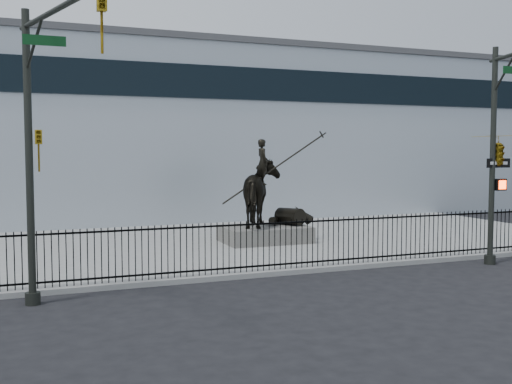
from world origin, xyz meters
name	(u,v)px	position (x,y,z in m)	size (l,w,h in m)	color
ground	(299,283)	(0.00, 0.00, 0.00)	(120.00, 120.00, 0.00)	black
plaza	(221,244)	(0.00, 7.00, 0.07)	(30.00, 12.00, 0.15)	gray
building	(151,137)	(0.00, 20.00, 4.50)	(44.00, 14.00, 9.00)	#B0B9C0
picket_fence	(281,244)	(0.00, 1.25, 0.90)	(22.10, 0.10, 1.50)	black
statue_plinth	(265,234)	(1.60, 6.41, 0.46)	(3.27, 2.25, 0.61)	#5B5853
equestrian_statue	(266,193)	(1.67, 6.41, 2.05)	(4.20, 2.61, 3.56)	black
traffic_signal_left	(41,136)	(-6.75, -0.62, 4.03)	(1.52, 4.84, 7.00)	#242621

